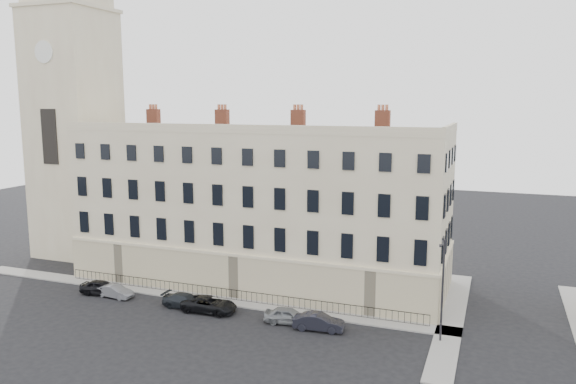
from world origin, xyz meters
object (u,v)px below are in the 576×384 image
(car_a, at_px, (101,287))
(car_c, at_px, (186,301))
(car_f, at_px, (319,322))
(car_d, at_px, (209,304))
(streetlamp, at_px, (442,286))
(car_e, at_px, (288,316))
(car_b, at_px, (115,291))

(car_a, relative_size, car_c, 0.94)
(car_f, bearing_deg, car_d, 81.70)
(car_d, xyz_separation_m, streetlamp, (19.07, 0.57, 3.70))
(car_d, bearing_deg, streetlamp, -90.44)
(car_e, bearing_deg, car_c, 81.05)
(car_e, height_order, car_f, same)
(car_a, xyz_separation_m, car_d, (11.48, -0.33, -0.02))
(car_c, bearing_deg, streetlamp, -88.78)
(car_d, xyz_separation_m, car_f, (9.92, -0.42, 0.00))
(streetlamp, bearing_deg, car_f, 179.47)
(car_f, distance_m, streetlamp, 9.91)
(car_a, distance_m, car_b, 1.65)
(car_b, relative_size, streetlamp, 0.45)
(car_e, bearing_deg, streetlamp, -95.12)
(car_a, distance_m, streetlamp, 30.77)
(car_d, height_order, car_e, car_e)
(car_c, height_order, streetlamp, streetlamp)
(car_a, bearing_deg, car_b, -99.97)
(car_d, bearing_deg, car_c, 84.37)
(car_a, relative_size, car_f, 1.00)
(car_c, bearing_deg, car_e, -90.91)
(car_d, relative_size, car_e, 1.22)
(car_b, relative_size, car_c, 0.83)
(streetlamp, bearing_deg, car_d, 175.02)
(car_a, bearing_deg, car_c, -95.36)
(car_a, xyz_separation_m, car_f, (21.41, -0.74, -0.02))
(car_c, relative_size, car_f, 1.06)
(car_d, xyz_separation_m, car_e, (7.20, -0.02, 0.00))
(car_f, height_order, streetlamp, streetlamp)
(car_c, relative_size, car_e, 1.10)
(car_b, height_order, car_e, car_e)
(car_b, xyz_separation_m, car_d, (9.84, -0.16, 0.08))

